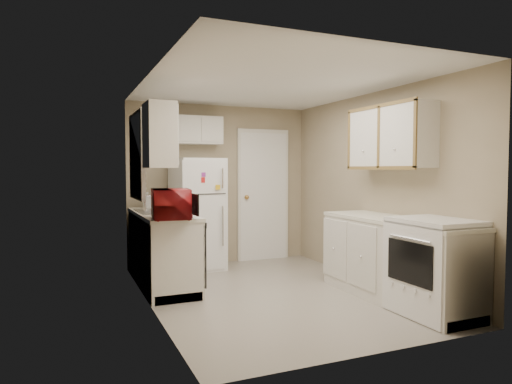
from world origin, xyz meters
name	(u,v)px	position (x,y,z in m)	size (l,w,h in m)	color
floor	(273,293)	(0.00, 0.00, 0.00)	(3.80, 3.80, 0.00)	#B3ACA1
ceiling	(273,84)	(0.00, 0.00, 2.40)	(3.80, 3.80, 0.00)	white
wall_left	(150,192)	(-1.40, 0.00, 1.20)	(3.80, 3.80, 0.00)	tan
wall_right	(373,188)	(1.40, 0.00, 1.20)	(3.80, 3.80, 0.00)	tan
wall_back	(220,184)	(0.00, 1.90, 1.20)	(2.80, 2.80, 0.00)	tan
wall_front	(378,200)	(0.00, -1.90, 1.20)	(2.80, 2.80, 0.00)	tan
left_counter	(162,248)	(-1.10, 0.90, 0.45)	(0.60, 1.80, 0.90)	silver
dishwasher	(198,252)	(-0.81, 0.30, 0.49)	(0.03, 0.58, 0.72)	black
sink	(159,214)	(-1.10, 1.05, 0.86)	(0.54, 0.74, 0.16)	gray
microwave	(171,205)	(-1.15, 0.13, 1.05)	(0.32, 0.58, 0.39)	maroon
soap_bottle	(148,201)	(-1.15, 1.63, 1.00)	(0.10, 0.10, 0.22)	silver
window_blinds	(138,156)	(-1.36, 1.05, 1.60)	(0.10, 0.98, 1.08)	silver
upper_cabinet_left	(160,135)	(-1.25, 0.22, 1.80)	(0.30, 0.45, 0.70)	silver
refrigerator	(197,214)	(-0.46, 1.57, 0.79)	(0.65, 0.64, 1.59)	white
cabinet_over_fridge	(197,130)	(-0.40, 1.75, 2.00)	(0.70, 0.30, 0.40)	silver
interior_door	(263,195)	(0.70, 1.86, 1.02)	(0.86, 0.06, 2.08)	white
right_counter	(395,260)	(1.10, -0.80, 0.45)	(0.60, 2.00, 0.90)	silver
stove	(436,267)	(1.12, -1.36, 0.48)	(0.64, 0.79, 0.96)	white
upper_cabinet_right	(390,137)	(1.25, -0.50, 1.80)	(0.30, 1.20, 0.70)	silver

